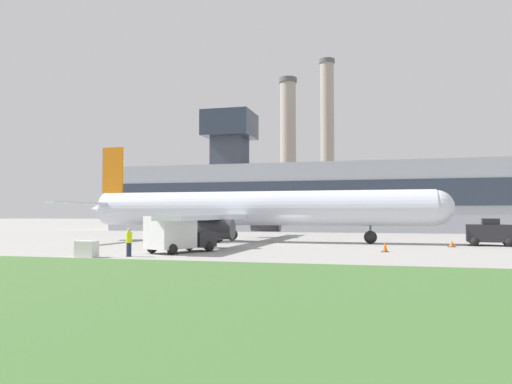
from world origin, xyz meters
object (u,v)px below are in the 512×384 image
Objects in this scene: pushback_tug at (491,233)px; ground_crew_person at (129,242)px; baggage_truck at (177,235)px; airplane at (252,209)px.

ground_crew_person is (-23.36, -16.77, -0.14)m from pushback_tug.
baggage_truck reaches higher than pushback_tug.
pushback_tug is at bearing 35.67° from ground_crew_person.
pushback_tug is 2.23× the size of ground_crew_person.
airplane is 9.05× the size of pushback_tug.
ground_crew_person is at bearing -114.78° from baggage_truck.
airplane is 20.21× the size of ground_crew_person.
airplane reaches higher than baggage_truck.
airplane is at bearing 79.52° from ground_crew_person.
ground_crew_person is at bearing -100.48° from airplane.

